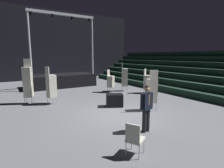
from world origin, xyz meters
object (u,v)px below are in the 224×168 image
Objects in this scene: chair_stack_mid_left at (125,77)px; chair_stack_mid_centre at (152,90)px; equipment_road_case at (114,100)px; chair_stack_front_left at (51,86)px; chair_stack_mid_right at (147,81)px; loose_chair_near_man at (134,137)px; chair_stack_front_right at (28,82)px; man_with_tie at (147,106)px; stage_riser at (62,79)px; chair_stack_rear_left at (111,81)px.

chair_stack_mid_left is 5.09m from chair_stack_mid_centre.
equipment_road_case is at bearing 146.28° from chair_stack_mid_centre.
chair_stack_front_left is 6.69m from chair_stack_mid_right.
chair_stack_mid_centre reaches higher than loose_chair_near_man.
equipment_road_case is at bearing 164.53° from chair_stack_front_right.
chair_stack_front_left is at bearing 168.50° from chair_stack_front_right.
chair_stack_front_right reaches higher than chair_stack_mid_left.
chair_stack_mid_centre is 4.34m from loose_chair_near_man.
chair_stack_mid_right is at bearing -138.52° from man_with_tie.
chair_stack_front_left is 3.67m from equipment_road_case.
stage_riser is 7.69m from chair_stack_mid_right.
man_with_tie is at bearing -103.21° from equipment_road_case.
loose_chair_near_man is at bearing 31.12° from man_with_tie.
stage_riser reaches higher than chair_stack_front_right.
chair_stack_front_left is 0.96× the size of chair_stack_mid_left.
chair_stack_front_left reaches higher than man_with_tie.
man_with_tie is 7.13m from chair_stack_rear_left.
man_with_tie is 3.47m from equipment_road_case.
man_with_tie is 1.00× the size of chair_stack_rear_left.
chair_stack_front_right is at bearing 141.70° from equipment_road_case.
loose_chair_near_man is (0.64, -6.61, -0.53)m from chair_stack_front_left.
chair_stack_mid_centre is at bearing 10.24° from chair_stack_mid_left.
man_with_tie is at bearing -90.98° from stage_riser.
stage_riser is 3.58× the size of chair_stack_rear_left.
chair_stack_front_left is 1.04× the size of chair_stack_mid_centre.
chair_stack_mid_centre reaches higher than equipment_road_case.
chair_stack_mid_centre is 2.17× the size of loose_chair_near_man.
stage_riser reaches higher than chair_stack_front_left.
stage_riser is at bearing 145.52° from chair_stack_front_left.
chair_stack_mid_right is 2.70m from chair_stack_rear_left.
chair_stack_rear_left reaches higher than loose_chair_near_man.
chair_stack_rear_left is at bearing -62.41° from stage_riser.
loose_chair_near_man is (-3.32, -2.75, -0.49)m from chair_stack_mid_centre.
chair_stack_mid_right reaches higher than loose_chair_near_man.
man_with_tie is at bearing 34.64° from chair_stack_rear_left.
stage_riser reaches higher than loose_chair_near_man.
man_with_tie is at bearing 0.85° from chair_stack_mid_left.
man_with_tie is 7.53m from chair_stack_mid_left.
chair_stack_front_left is (-1.98, 5.62, 0.10)m from man_with_tie.
chair_stack_rear_left reaches higher than equipment_road_case.
chair_stack_front_right reaches higher than chair_stack_rear_left.
chair_stack_mid_centre is at bearing 160.46° from chair_stack_front_right.
chair_stack_mid_centre is at bearing 19.22° from chair_stack_mid_right.
chair_stack_mid_right reaches higher than chair_stack_rear_left.
chair_stack_mid_left reaches higher than loose_chair_near_man.
stage_riser is at bearing 119.56° from chair_stack_mid_centre.
equipment_road_case is (3.86, -3.05, -0.94)m from chair_stack_front_right.
stage_riser is 6.48× the size of loose_chair_near_man.
man_with_tie is at bearing 16.09° from chair_stack_mid_right.
chair_stack_mid_centre is 2.08m from equipment_road_case.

